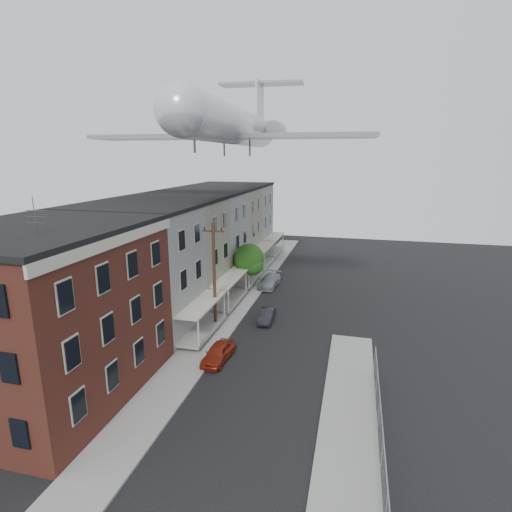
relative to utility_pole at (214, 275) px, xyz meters
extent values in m
cube|color=gray|center=(0.10, 6.00, -4.61)|extent=(3.00, 62.00, 0.12)
cube|color=gray|center=(11.10, -12.00, -4.61)|extent=(3.00, 26.00, 0.12)
cube|color=gray|center=(1.55, 6.00, -4.60)|extent=(0.15, 62.00, 0.14)
cube|color=gray|center=(9.65, -12.00, -4.60)|extent=(0.15, 26.00, 0.14)
cube|color=#3A1A12|center=(-6.40, -11.00, 0.33)|extent=(10.00, 12.00, 10.00)
cube|color=black|center=(-6.40, -11.00, 5.48)|extent=(10.30, 12.30, 0.30)
cube|color=beige|center=(-1.32, -11.00, 5.03)|extent=(0.16, 12.20, 0.60)
cylinder|color=#515156|center=(-4.40, -13.00, 6.48)|extent=(0.04, 0.04, 2.00)
cube|color=slate|center=(-6.40, -1.50, 0.33)|extent=(10.00, 7.00, 10.00)
cube|color=black|center=(-6.40, -1.50, 5.48)|extent=(10.25, 7.00, 0.30)
cube|color=gray|center=(-0.50, -1.50, -4.12)|extent=(1.80, 6.40, 0.25)
cube|color=beige|center=(-0.50, -1.50, -1.92)|extent=(1.90, 6.50, 0.15)
cube|color=#6C6556|center=(-6.40, 5.50, 0.33)|extent=(10.00, 7.00, 10.00)
cube|color=black|center=(-6.40, 5.50, 5.48)|extent=(10.25, 7.00, 0.30)
cube|color=gray|center=(-0.50, 5.50, -4.12)|extent=(1.80, 6.40, 0.25)
cube|color=beige|center=(-0.50, 5.50, -1.92)|extent=(1.90, 6.50, 0.15)
cube|color=slate|center=(-6.40, 12.50, 0.33)|extent=(10.00, 7.00, 10.00)
cube|color=black|center=(-6.40, 12.50, 5.48)|extent=(10.25, 7.00, 0.30)
cube|color=gray|center=(-0.50, 12.50, -4.12)|extent=(1.80, 6.40, 0.25)
cube|color=beige|center=(-0.50, 12.50, -1.92)|extent=(1.90, 6.50, 0.15)
cube|color=#6C6556|center=(-6.40, 19.50, 0.33)|extent=(10.00, 7.00, 10.00)
cube|color=black|center=(-6.40, 19.50, 5.48)|extent=(10.25, 7.00, 0.30)
cube|color=gray|center=(-0.50, 19.50, -4.12)|extent=(1.80, 6.40, 0.25)
cube|color=beige|center=(-0.50, 19.50, -1.92)|extent=(1.90, 6.50, 0.15)
cube|color=slate|center=(-6.40, 26.50, 0.33)|extent=(10.00, 7.00, 10.00)
cube|color=black|center=(-6.40, 26.50, 5.48)|extent=(10.25, 7.00, 0.30)
cube|color=gray|center=(-0.50, 26.50, -4.12)|extent=(1.80, 6.40, 0.25)
cube|color=beige|center=(-0.50, 26.50, -1.92)|extent=(1.90, 6.50, 0.15)
cylinder|color=gray|center=(12.60, -16.00, -3.72)|extent=(0.06, 0.06, 1.90)
cylinder|color=gray|center=(12.60, -13.00, -3.72)|extent=(0.06, 0.06, 1.90)
cylinder|color=gray|center=(12.60, -10.00, -3.72)|extent=(0.06, 0.06, 1.90)
cylinder|color=gray|center=(12.60, -7.00, -3.72)|extent=(0.06, 0.06, 1.90)
cylinder|color=gray|center=(12.60, -4.00, -3.72)|extent=(0.06, 0.06, 1.90)
cube|color=gray|center=(12.60, -13.00, -2.82)|extent=(0.04, 18.00, 0.04)
cube|color=gray|center=(12.60, -13.00, -3.72)|extent=(0.02, 18.00, 1.80)
cylinder|color=black|center=(0.00, 0.00, -0.17)|extent=(0.26, 0.26, 9.00)
cube|color=black|center=(0.00, 0.00, 3.63)|extent=(1.80, 0.12, 0.12)
cylinder|color=black|center=(-0.70, 0.00, 3.83)|extent=(0.08, 0.08, 0.25)
cylinder|color=black|center=(0.70, 0.00, 3.83)|extent=(0.08, 0.08, 0.25)
cylinder|color=black|center=(0.20, 10.00, -3.47)|extent=(0.24, 0.24, 2.40)
sphere|color=#174612|center=(0.20, 10.00, -1.07)|extent=(3.20, 3.20, 3.20)
sphere|color=#174612|center=(0.70, 9.70, -1.63)|extent=(2.24, 2.24, 2.24)
imported|color=maroon|center=(2.00, -5.04, -4.05)|extent=(1.70, 3.74, 1.25)
imported|color=black|center=(3.80, 2.57, -4.13)|extent=(1.29, 3.33, 1.08)
imported|color=gray|center=(2.00, 12.07, -4.01)|extent=(2.14, 4.69, 1.33)
cylinder|color=silver|center=(-0.32, 6.93, 12.05)|extent=(4.35, 24.92, 3.31)
sphere|color=silver|center=(0.20, -5.45, 12.05)|extent=(3.31, 3.31, 3.31)
cone|color=silver|center=(-0.85, 19.32, 12.05)|extent=(3.43, 3.24, 3.31)
cube|color=#939399|center=(-0.26, 5.39, 11.01)|extent=(24.96, 5.38, 0.36)
cylinder|color=#939399|center=(-3.17, 15.61, 12.25)|extent=(1.83, 4.20, 1.65)
cylinder|color=#939399|center=(1.79, 15.81, 12.25)|extent=(1.83, 4.20, 1.65)
cube|color=silver|center=(-0.82, 18.81, 14.94)|extent=(0.42, 3.93, 5.79)
cube|color=#939399|center=(-0.87, 19.84, 17.63)|extent=(9.92, 3.10, 0.26)
cylinder|color=#515156|center=(0.11, -3.39, 10.19)|extent=(0.17, 0.17, 1.24)
camera|label=1|loc=(10.82, -29.13, 9.32)|focal=28.00mm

